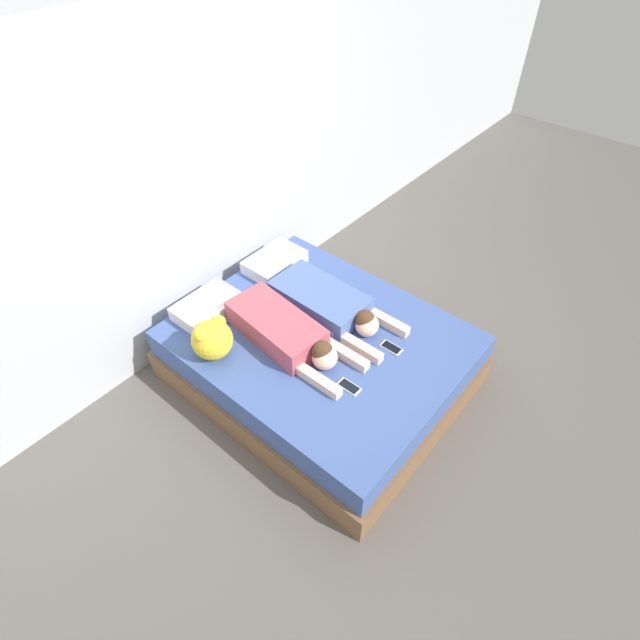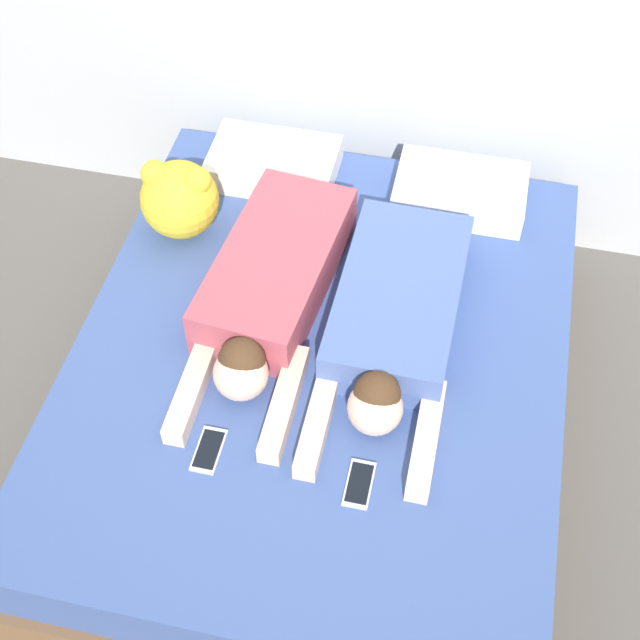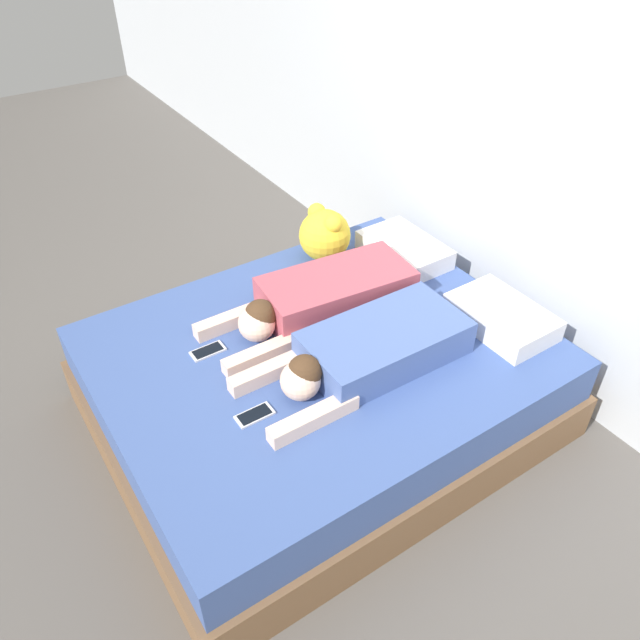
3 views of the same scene
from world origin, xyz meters
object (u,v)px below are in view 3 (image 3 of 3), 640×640
bed (320,382)px  pillow_head_right (501,317)px  cell_phone_right (255,415)px  person_left (320,298)px  person_right (368,350)px  plush_toy (325,234)px  cell_phone_left (208,351)px  pillow_head_left (404,250)px

bed → pillow_head_right: bearing=65.6°
pillow_head_right → cell_phone_right: pillow_head_right is taller
bed → cell_phone_right: bearing=-64.6°
person_left → person_right: person_left is taller
plush_toy → pillow_head_right: bearing=20.3°
cell_phone_right → cell_phone_left: bearing=178.3°
bed → person_right: 0.41m
pillow_head_right → person_right: size_ratio=0.46×
pillow_head_left → pillow_head_right: 0.73m
person_right → pillow_head_right: bearing=79.0°
pillow_head_right → person_left: bearing=-130.6°
person_right → cell_phone_right: person_right is taller
pillow_head_left → cell_phone_right: (0.59, -1.28, -0.05)m
bed → cell_phone_right: 0.58m
pillow_head_left → plush_toy: size_ratio=1.63×
pillow_head_left → cell_phone_left: pillow_head_left is taller
pillow_head_right → plush_toy: 1.06m
bed → person_left: (-0.21, 0.14, 0.33)m
cell_phone_left → person_left: bearing=86.3°
pillow_head_right → person_right: person_right is taller
bed → pillow_head_left: pillow_head_left is taller
bed → cell_phone_right: (0.23, -0.47, 0.25)m
pillow_head_left → pillow_head_right: (0.73, 0.00, 0.00)m
person_right → plush_toy: 0.92m
pillow_head_right → pillow_head_left: bearing=180.0°
pillow_head_left → bed: bearing=-65.6°
pillow_head_left → cell_phone_left: size_ratio=3.09×
person_right → pillow_head_left: bearing=130.2°
bed → plush_toy: 0.86m
plush_toy → person_right: bearing=-21.8°
pillow_head_right → cell_phone_left: 1.41m
pillow_head_left → person_right: bearing=-49.8°
bed → cell_phone_left: bearing=-118.2°
pillow_head_right → cell_phone_left: (-0.61, -1.27, -0.05)m
cell_phone_right → plush_toy: 1.26m
pillow_head_right → cell_phone_right: 1.29m
plush_toy → cell_phone_left: bearing=-67.6°
cell_phone_right → person_right: bearing=89.6°
pillow_head_left → person_left: (0.16, -0.67, 0.04)m
bed → plush_toy: plush_toy is taller
bed → cell_phone_left: cell_phone_left is taller
pillow_head_left → plush_toy: bearing=-124.9°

